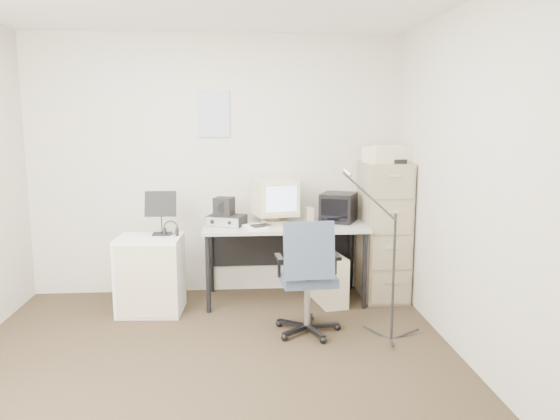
{
  "coord_description": "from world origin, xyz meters",
  "views": [
    {
      "loc": [
        0.21,
        -3.53,
        1.7
      ],
      "look_at": [
        0.55,
        0.95,
        0.95
      ],
      "focal_mm": 35.0,
      "sensor_mm": 36.0,
      "label": 1
    }
  ],
  "objects": [
    {
      "name": "desk",
      "position": [
        0.63,
        1.45,
        0.36
      ],
      "size": [
        1.5,
        0.7,
        0.73
      ],
      "primitive_type": "cube",
      "color": "#9A9A99",
      "rests_on": "floor"
    },
    {
      "name": "wall_back",
      "position": [
        0.0,
        1.8,
        1.25
      ],
      "size": [
        3.6,
        0.02,
        2.5
      ],
      "primitive_type": "cube",
      "color": "beige",
      "rests_on": "ground"
    },
    {
      "name": "radio_receiver",
      "position": [
        0.09,
        1.46,
        0.78
      ],
      "size": [
        0.39,
        0.33,
        0.09
      ],
      "primitive_type": "cube",
      "rotation": [
        0.0,
        0.0,
        -0.36
      ],
      "color": "black",
      "rests_on": "desk"
    },
    {
      "name": "filing_cabinet",
      "position": [
        1.58,
        1.48,
        0.65
      ],
      "size": [
        0.4,
        0.6,
        1.3
      ],
      "primitive_type": "cube",
      "color": "gray",
      "rests_on": "floor"
    },
    {
      "name": "mouse",
      "position": [
        0.94,
        1.23,
        0.75
      ],
      "size": [
        0.09,
        0.12,
        0.03
      ],
      "primitive_type": "cube",
      "rotation": [
        0.0,
        0.0,
        0.28
      ],
      "color": "black",
      "rests_on": "desk"
    },
    {
      "name": "crt_monitor",
      "position": [
        0.54,
        1.55,
        0.93
      ],
      "size": [
        0.45,
        0.47,
        0.41
      ],
      "primitive_type": "cube",
      "rotation": [
        0.0,
        0.0,
        0.24
      ],
      "color": "beige",
      "rests_on": "desk"
    },
    {
      "name": "mic_stand",
      "position": [
        1.39,
        0.44,
        0.65
      ],
      "size": [
        0.03,
        0.03,
        1.31
      ],
      "primitive_type": "cylinder",
      "rotation": [
        0.0,
        0.0,
        2.19
      ],
      "color": "black",
      "rests_on": "floor"
    },
    {
      "name": "printer",
      "position": [
        1.58,
        1.42,
        1.38
      ],
      "size": [
        0.44,
        0.35,
        0.15
      ],
      "primitive_type": "cube",
      "rotation": [
        0.0,
        0.0,
        0.25
      ],
      "color": "beige",
      "rests_on": "filing_cabinet"
    },
    {
      "name": "side_cart",
      "position": [
        -0.58,
        1.21,
        0.34
      ],
      "size": [
        0.58,
        0.48,
        0.68
      ],
      "primitive_type": "cube",
      "rotation": [
        0.0,
        0.0,
        -0.06
      ],
      "color": "white",
      "rests_on": "floor"
    },
    {
      "name": "wall_right",
      "position": [
        1.8,
        0.0,
        1.25
      ],
      "size": [
        0.02,
        3.6,
        2.5
      ],
      "primitive_type": "cube",
      "color": "beige",
      "rests_on": "ground"
    },
    {
      "name": "wall_front",
      "position": [
        0.0,
        -1.8,
        1.25
      ],
      "size": [
        3.6,
        0.02,
        2.5
      ],
      "primitive_type": "cube",
      "color": "beige",
      "rests_on": "ground"
    },
    {
      "name": "keyboard",
      "position": [
        0.64,
        1.27,
        0.74
      ],
      "size": [
        0.45,
        0.3,
        0.02
      ],
      "primitive_type": "cube",
      "rotation": [
        0.0,
        0.0,
        0.38
      ],
      "color": "beige",
      "rests_on": "desk"
    },
    {
      "name": "desk_speaker",
      "position": [
        0.87,
        1.55,
        0.8
      ],
      "size": [
        0.1,
        0.1,
        0.14
      ],
      "primitive_type": "cube",
      "rotation": [
        0.0,
        0.0,
        0.35
      ],
      "color": "beige",
      "rests_on": "desk"
    },
    {
      "name": "office_chair",
      "position": [
        0.74,
        0.63,
        0.47
      ],
      "size": [
        0.58,
        0.58,
        0.94
      ],
      "primitive_type": "cube",
      "rotation": [
        0.0,
        0.0,
        0.07
      ],
      "color": "#4A5F7C",
      "rests_on": "floor"
    },
    {
      "name": "floor",
      "position": [
        0.0,
        0.0,
        -0.01
      ],
      "size": [
        3.6,
        3.6,
        0.01
      ],
      "primitive_type": "cube",
      "color": "#2E271A",
      "rests_on": "ground"
    },
    {
      "name": "crt_tv",
      "position": [
        1.16,
        1.55,
        0.87
      ],
      "size": [
        0.41,
        0.42,
        0.28
      ],
      "primitive_type": "cube",
      "rotation": [
        0.0,
        0.0,
        -0.43
      ],
      "color": "black",
      "rests_on": "desk"
    },
    {
      "name": "wall_calendar",
      "position": [
        -0.02,
        1.79,
        1.75
      ],
      "size": [
        0.3,
        0.02,
        0.44
      ],
      "primitive_type": "cube",
      "color": "white",
      "rests_on": "wall_back"
    },
    {
      "name": "papers",
      "position": [
        0.36,
        1.29,
        0.74
      ],
      "size": [
        0.29,
        0.33,
        0.02
      ],
      "primitive_type": "cube",
      "rotation": [
        0.0,
        0.0,
        0.36
      ],
      "color": "white",
      "rests_on": "desk"
    },
    {
      "name": "pc_tower",
      "position": [
        1.03,
        1.34,
        0.23
      ],
      "size": [
        0.31,
        0.53,
        0.46
      ],
      "primitive_type": "cube",
      "rotation": [
        0.0,
        0.0,
        0.19
      ],
      "color": "beige",
      "rests_on": "floor"
    },
    {
      "name": "radio_speaker",
      "position": [
        0.07,
        1.47,
        0.91
      ],
      "size": [
        0.21,
        0.2,
        0.16
      ],
      "primitive_type": "cube",
      "rotation": [
        0.0,
        0.0,
        -0.36
      ],
      "color": "black",
      "rests_on": "radio_receiver"
    },
    {
      "name": "music_stand",
      "position": [
        -0.48,
        1.29,
        0.88
      ],
      "size": [
        0.3,
        0.22,
        0.4
      ],
      "primitive_type": "cube",
      "rotation": [
        0.0,
        0.0,
        0.31
      ],
      "color": "black",
      "rests_on": "side_cart"
    },
    {
      "name": "headphones",
      "position": [
        -0.39,
        1.24,
        0.73
      ],
      "size": [
        0.16,
        0.16,
        0.03
      ],
      "primitive_type": "torus",
      "rotation": [
        0.0,
        0.0,
        0.14
      ],
      "color": "black",
      "rests_on": "side_cart"
    }
  ]
}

